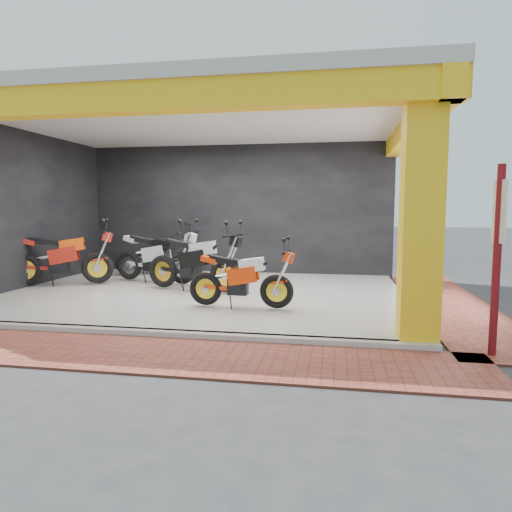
% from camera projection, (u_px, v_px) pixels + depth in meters
% --- Properties ---
extents(ground, '(80.00, 80.00, 0.00)m').
position_uv_depth(ground, '(170.00, 319.00, 7.49)').
color(ground, '#2D2D30').
rests_on(ground, ground).
extents(showroom_floor, '(8.00, 6.00, 0.10)m').
position_uv_depth(showroom_floor, '(205.00, 294.00, 9.45)').
color(showroom_floor, silver).
rests_on(showroom_floor, ground).
extents(showroom_ceiling, '(8.40, 6.40, 0.20)m').
position_uv_depth(showroom_ceiling, '(203.00, 119.00, 9.08)').
color(showroom_ceiling, beige).
rests_on(showroom_ceiling, corner_column).
extents(back_wall, '(8.20, 0.20, 3.50)m').
position_uv_depth(back_wall, '(237.00, 211.00, 12.31)').
color(back_wall, black).
rests_on(back_wall, ground).
extents(left_wall, '(0.20, 6.20, 3.50)m').
position_uv_depth(left_wall, '(24.00, 211.00, 9.98)').
color(left_wall, black).
rests_on(left_wall, ground).
extents(corner_column, '(0.50, 0.50, 3.50)m').
position_uv_depth(corner_column, '(421.00, 213.00, 5.93)').
color(corner_column, yellow).
rests_on(corner_column, ground).
extents(header_beam_front, '(8.40, 0.30, 0.40)m').
position_uv_depth(header_beam_front, '(139.00, 98.00, 6.17)').
color(header_beam_front, yellow).
rests_on(header_beam_front, corner_column).
extents(header_beam_right, '(0.30, 6.40, 0.40)m').
position_uv_depth(header_beam_right, '(411.00, 128.00, 8.42)').
color(header_beam_right, yellow).
rests_on(header_beam_right, corner_column).
extents(floor_kerb, '(8.00, 0.20, 0.10)m').
position_uv_depth(floor_kerb, '(145.00, 333.00, 6.49)').
color(floor_kerb, silver).
rests_on(floor_kerb, ground).
extents(paver_front, '(9.00, 1.40, 0.03)m').
position_uv_depth(paver_front, '(119.00, 352.00, 5.73)').
color(paver_front, '#9C4733').
rests_on(paver_front, ground).
extents(paver_right, '(1.40, 7.00, 0.03)m').
position_uv_depth(paver_right, '(449.00, 304.00, 8.62)').
color(paver_right, '#9C4733').
rests_on(paver_right, ground).
extents(signpost, '(0.09, 0.33, 2.34)m').
position_uv_depth(signpost, '(497.00, 253.00, 5.45)').
color(signpost, maroon).
rests_on(signpost, ground).
extents(moto_hero, '(1.97, 0.79, 1.19)m').
position_uv_depth(moto_hero, '(277.00, 275.00, 7.71)').
color(moto_hero, '#F23A0A').
rests_on(moto_hero, showroom_floor).
extents(moto_row_a, '(2.46, 1.38, 1.42)m').
position_uv_depth(moto_row_a, '(225.00, 259.00, 9.15)').
color(moto_row_a, black).
rests_on(moto_row_a, showroom_floor).
extents(moto_row_b, '(2.48, 1.45, 1.43)m').
position_uv_depth(moto_row_b, '(182.00, 254.00, 10.17)').
color(moto_row_b, '#B1B4BA').
rests_on(moto_row_b, showroom_floor).
extents(moto_row_c, '(2.50, 1.67, 1.43)m').
position_uv_depth(moto_row_c, '(97.00, 253.00, 10.28)').
color(moto_row_c, '#B01F12').
rests_on(moto_row_c, showroom_floor).
extents(moto_row_d, '(2.25, 1.70, 1.30)m').
position_uv_depth(moto_row_d, '(181.00, 249.00, 12.06)').
color(moto_row_d, black).
rests_on(moto_row_d, showroom_floor).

